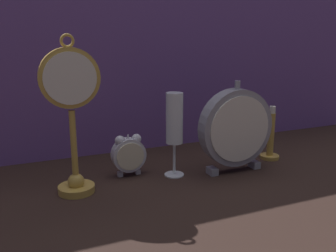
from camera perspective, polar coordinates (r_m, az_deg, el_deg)
name	(u,v)px	position (r m, az deg, el deg)	size (l,w,h in m)	color
ground_plane	(181,187)	(0.89, 2.04, -9.27)	(4.00, 4.00, 0.00)	black
fabric_backdrop_drape	(135,54)	(1.13, -5.02, 10.86)	(1.65, 0.01, 0.58)	#6B478E
pocket_watch_on_stand	(72,115)	(0.84, -14.43, 1.63)	(0.13, 0.08, 0.35)	gold
alarm_clock_twin_bell	(129,153)	(0.95, -6.02, -4.14)	(0.09, 0.03, 0.11)	silver
mantel_clock_silver	(236,128)	(0.97, 10.29, -0.31)	(0.20, 0.04, 0.24)	gray
champagne_flute	(174,124)	(0.92, 0.98, 0.33)	(0.05, 0.05, 0.21)	silver
brass_candlestick	(270,141)	(1.11, 15.35, -2.24)	(0.05, 0.05, 0.15)	gold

